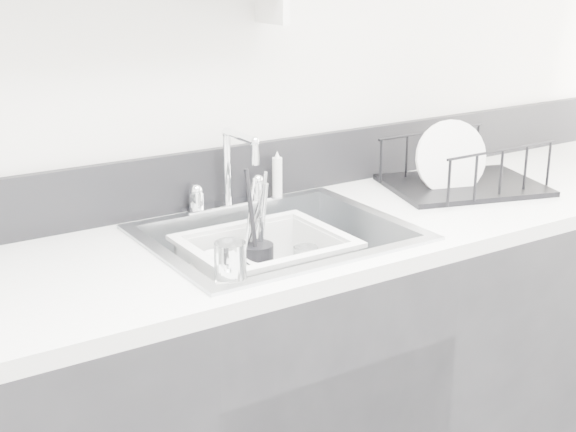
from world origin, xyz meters
TOP-DOWN VIEW (x-y plane):
  - counter_run at (0.00, 1.19)m, footprint 3.20×0.62m
  - backsplash at (0.00, 1.49)m, footprint 3.20×0.02m
  - sink at (0.00, 1.19)m, footprint 0.64×0.52m
  - faucet at (0.00, 1.44)m, footprint 0.26×0.18m
  - side_sprayer at (0.16, 1.44)m, footprint 0.03×0.03m
  - wash_tub at (-0.02, 1.21)m, footprint 0.40×0.32m
  - plate_stack at (-0.12, 1.19)m, footprint 0.28×0.27m
  - utensil_cup at (-0.02, 1.25)m, footprint 0.09×0.09m
  - ladle at (-0.06, 1.15)m, footprint 0.23×0.28m
  - tumbler_in_tub at (0.10, 1.20)m, footprint 0.07×0.07m
  - tumbler_counter at (-0.25, 0.97)m, footprint 0.07×0.07m
  - dish_rack at (0.69, 1.24)m, footprint 0.52×0.44m
  - bowl_small at (0.10, 1.11)m, footprint 0.12×0.12m

SIDE VIEW (x-z plane):
  - counter_run at x=0.00m, z-range 0.00..0.92m
  - bowl_small at x=0.10m, z-range 0.77..0.80m
  - plate_stack at x=-0.12m, z-range 0.74..0.85m
  - ladle at x=-0.06m, z-range 0.77..0.84m
  - tumbler_in_tub at x=0.10m, z-range 0.77..0.86m
  - wash_tub at x=-0.02m, z-range 0.75..0.90m
  - utensil_cup at x=-0.02m, z-range 0.68..0.98m
  - sink at x=0.00m, z-range 0.73..0.93m
  - tumbler_counter at x=-0.25m, z-range 0.92..1.01m
  - faucet at x=0.00m, z-range 0.87..1.09m
  - side_sprayer at x=0.16m, z-range 0.92..1.06m
  - dish_rack at x=0.69m, z-range 0.92..1.07m
  - backsplash at x=0.00m, z-range 0.92..1.08m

